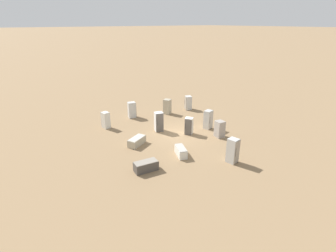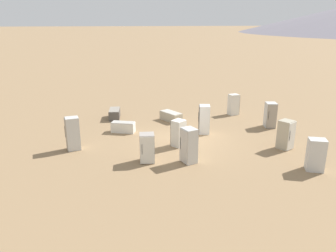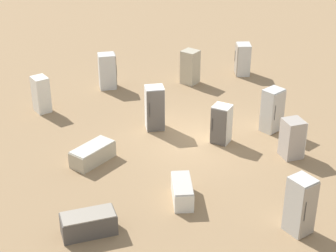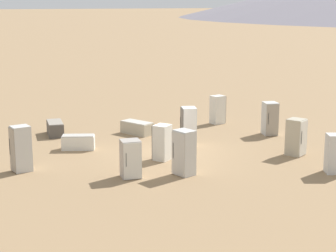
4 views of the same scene
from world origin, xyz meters
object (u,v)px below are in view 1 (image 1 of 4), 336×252
at_px(discarded_fridge_2, 137,141).
at_px(discarded_fridge_9, 132,110).
at_px(discarded_fridge_0, 233,151).
at_px(discarded_fridge_3, 208,120).
at_px(discarded_fridge_10, 146,166).
at_px(discarded_fridge_5, 167,107).
at_px(discarded_fridge_4, 189,126).
at_px(discarded_fridge_6, 106,120).
at_px(discarded_fridge_7, 220,129).
at_px(discarded_fridge_8, 181,151).
at_px(discarded_fridge_1, 159,122).
at_px(discarded_fridge_11, 188,103).

distance_m(discarded_fridge_2, discarded_fridge_9, 6.77).
distance_m(discarded_fridge_0, discarded_fridge_3, 6.47).
bearing_deg(discarded_fridge_10, discarded_fridge_9, -15.89).
bearing_deg(discarded_fridge_5, discarded_fridge_10, -70.41).
height_order(discarded_fridge_4, discarded_fridge_6, discarded_fridge_6).
bearing_deg(discarded_fridge_10, discarded_fridge_0, -107.39).
xyz_separation_m(discarded_fridge_5, discarded_fridge_7, (-0.00, 7.75, -0.07)).
distance_m(discarded_fridge_2, discarded_fridge_8, 3.98).
bearing_deg(discarded_fridge_9, discarded_fridge_3, 46.13).
bearing_deg(discarded_fridge_7, discarded_fridge_8, -74.00).
xyz_separation_m(discarded_fridge_6, discarded_fridge_9, (-3.43, -1.09, 0.05)).
xyz_separation_m(discarded_fridge_4, discarded_fridge_6, (5.41, -5.77, 0.02)).
relative_size(discarded_fridge_1, discarded_fridge_3, 1.02).
distance_m(discarded_fridge_6, discarded_fridge_11, 9.96).
bearing_deg(discarded_fridge_5, discarded_fridge_9, -135.21).
distance_m(discarded_fridge_5, discarded_fridge_9, 3.91).
xyz_separation_m(discarded_fridge_4, discarded_fridge_7, (-1.74, 2.09, -0.03)).
height_order(discarded_fridge_2, discarded_fridge_9, discarded_fridge_9).
bearing_deg(discarded_fridge_6, discarded_fridge_7, -56.10).
bearing_deg(discarded_fridge_11, discarded_fridge_7, -175.74).
relative_size(discarded_fridge_8, discarded_fridge_9, 0.96).
bearing_deg(discarded_fridge_0, discarded_fridge_3, -127.12).
bearing_deg(discarded_fridge_0, discarded_fridge_8, -60.19).
distance_m(discarded_fridge_1, discarded_fridge_7, 5.52).
bearing_deg(discarded_fridge_5, discarded_fridge_7, -27.30).
relative_size(discarded_fridge_0, discarded_fridge_10, 1.08).
height_order(discarded_fridge_6, discarded_fridge_7, discarded_fridge_6).
relative_size(discarded_fridge_2, discarded_fridge_5, 1.14).
bearing_deg(discarded_fridge_3, discarded_fridge_4, -17.99).
distance_m(discarded_fridge_7, discarded_fridge_9, 9.69).
bearing_deg(discarded_fridge_10, discarded_fridge_6, 1.67).
bearing_deg(discarded_fridge_1, discarded_fridge_9, -71.05).
relative_size(discarded_fridge_3, discarded_fridge_6, 1.14).
xyz_separation_m(discarded_fridge_2, discarded_fridge_3, (-7.21, 0.87, 0.57)).
distance_m(discarded_fridge_0, discarded_fridge_7, 4.48).
bearing_deg(discarded_fridge_11, discarded_fridge_5, 110.53).
relative_size(discarded_fridge_3, discarded_fridge_9, 1.07).
relative_size(discarded_fridge_2, discarded_fridge_6, 1.18).
bearing_deg(discarded_fridge_10, discarded_fridge_4, -56.21).
distance_m(discarded_fridge_6, discarded_fridge_9, 3.60).
distance_m(discarded_fridge_0, discarded_fridge_10, 6.23).
bearing_deg(discarded_fridge_10, discarded_fridge_2, -13.17).
relative_size(discarded_fridge_7, discarded_fridge_8, 0.92).
height_order(discarded_fridge_4, discarded_fridge_7, discarded_fridge_4).
bearing_deg(discarded_fridge_3, discarded_fridge_1, -44.53).
bearing_deg(discarded_fridge_8, discarded_fridge_6, 126.95).
height_order(discarded_fridge_8, discarded_fridge_10, discarded_fridge_10).
height_order(discarded_fridge_3, discarded_fridge_11, discarded_fridge_3).
bearing_deg(discarded_fridge_7, discarded_fridge_5, -172.07).
relative_size(discarded_fridge_7, discarded_fridge_10, 0.87).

